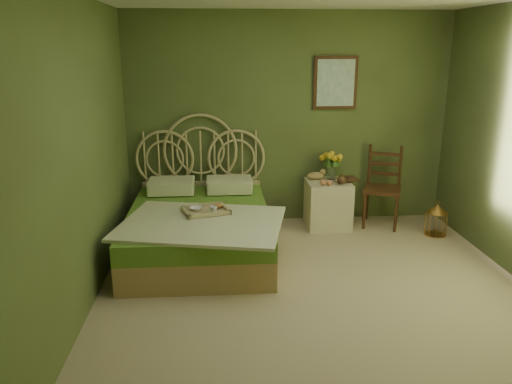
{
  "coord_description": "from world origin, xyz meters",
  "views": [
    {
      "loc": [
        -0.86,
        -3.91,
        2.18
      ],
      "look_at": [
        -0.5,
        1.0,
        0.74
      ],
      "focal_mm": 35.0,
      "sensor_mm": 36.0,
      "label": 1
    }
  ],
  "objects": [
    {
      "name": "floor",
      "position": [
        0.0,
        0.0,
        0.0
      ],
      "size": [
        4.5,
        4.5,
        0.0
      ],
      "primitive_type": "plane",
      "color": "tan",
      "rests_on": "ground"
    },
    {
      "name": "wall_back",
      "position": [
        0.0,
        2.25,
        1.3
      ],
      "size": [
        4.0,
        0.0,
        4.0
      ],
      "primitive_type": "plane",
      "rotation": [
        1.57,
        0.0,
        0.0
      ],
      "color": "#596B38",
      "rests_on": "floor"
    },
    {
      "name": "wall_left",
      "position": [
        -2.0,
        0.0,
        1.3
      ],
      "size": [
        0.0,
        4.5,
        4.5
      ],
      "primitive_type": "plane",
      "rotation": [
        1.57,
        0.0,
        1.57
      ],
      "color": "#596B38",
      "rests_on": "floor"
    },
    {
      "name": "wall_art",
      "position": [
        0.57,
        2.22,
        1.75
      ],
      "size": [
        0.54,
        0.04,
        0.64
      ],
      "color": "#361A0E",
      "rests_on": "wall_back"
    },
    {
      "name": "bed",
      "position": [
        -1.1,
        1.24,
        0.3
      ],
      "size": [
        1.76,
        2.23,
        1.38
      ],
      "color": "tan",
      "rests_on": "floor"
    },
    {
      "name": "nightstand",
      "position": [
        0.47,
        1.94,
        0.36
      ],
      "size": [
        0.52,
        0.52,
        1.01
      ],
      "color": "beige",
      "rests_on": "floor"
    },
    {
      "name": "chair",
      "position": [
        1.14,
        1.98,
        0.55
      ],
      "size": [
        0.57,
        0.57,
        1.0
      ],
      "rotation": [
        0.0,
        0.0,
        -0.38
      ],
      "color": "#361A0E",
      "rests_on": "floor"
    },
    {
      "name": "birdcage",
      "position": [
        1.7,
        1.53,
        0.19
      ],
      "size": [
        0.25,
        0.25,
        0.38
      ],
      "rotation": [
        0.0,
        0.0,
        -0.27
      ],
      "color": "#C1803E",
      "rests_on": "floor"
    },
    {
      "name": "book_lower",
      "position": [
        0.65,
        1.94,
        0.59
      ],
      "size": [
        0.25,
        0.29,
        0.02
      ],
      "primitive_type": "imported",
      "rotation": [
        0.0,
        0.0,
        0.33
      ],
      "color": "#381E0F",
      "rests_on": "nightstand"
    },
    {
      "name": "book_upper",
      "position": [
        0.65,
        1.94,
        0.61
      ],
      "size": [
        0.18,
        0.25,
        0.02
      ],
      "primitive_type": "imported",
      "rotation": [
        0.0,
        0.0,
        -0.01
      ],
      "color": "#472819",
      "rests_on": "nightstand"
    },
    {
      "name": "cereal_bowl",
      "position": [
        -1.12,
        1.07,
        0.55
      ],
      "size": [
        0.17,
        0.17,
        0.03
      ],
      "primitive_type": "imported",
      "rotation": [
        0.0,
        0.0,
        -0.26
      ],
      "color": "white",
      "rests_on": "bed"
    },
    {
      "name": "coffee_cup",
      "position": [
        -0.94,
        0.96,
        0.57
      ],
      "size": [
        0.08,
        0.08,
        0.07
      ],
      "primitive_type": "imported",
      "rotation": [
        0.0,
        0.0,
        0.07
      ],
      "color": "white",
      "rests_on": "bed"
    }
  ]
}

